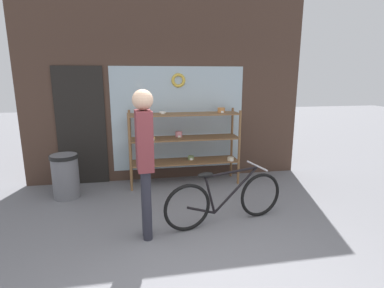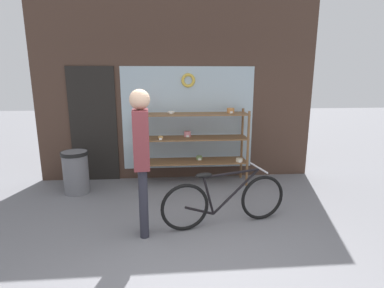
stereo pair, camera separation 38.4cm
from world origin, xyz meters
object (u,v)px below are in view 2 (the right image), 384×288
(bicycle, at_px, (225,200))
(pedestrian, at_px, (142,151))
(display_case, at_px, (194,139))
(trash_bin, at_px, (76,171))

(bicycle, height_order, pedestrian, pedestrian)
(display_case, bearing_deg, trash_bin, -170.99)
(bicycle, relative_size, pedestrian, 0.94)
(bicycle, relative_size, trash_bin, 2.36)
(bicycle, bearing_deg, pedestrian, 177.98)
(display_case, xyz_separation_m, pedestrian, (-0.77, -1.80, 0.25))
(pedestrian, height_order, trash_bin, pedestrian)
(display_case, height_order, pedestrian, pedestrian)
(display_case, relative_size, pedestrian, 1.09)
(bicycle, xyz_separation_m, pedestrian, (-1.03, -0.18, 0.73))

